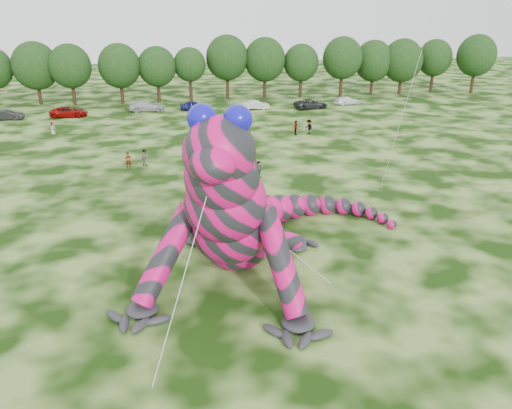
{
  "coord_description": "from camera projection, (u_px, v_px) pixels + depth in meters",
  "views": [
    {
      "loc": [
        -2.76,
        -27.55,
        14.74
      ],
      "look_at": [
        1.9,
        -0.95,
        4.0
      ],
      "focal_mm": 35.0,
      "sensor_mm": 36.0,
      "label": 1
    }
  ],
  "objects": [
    {
      "name": "ground",
      "position": [
        223.0,
        260.0,
        31.1
      ],
      "size": [
        240.0,
        240.0,
        0.0
      ],
      "primitive_type": "plane",
      "color": "#16330A",
      "rests_on": "ground"
    },
    {
      "name": "inflatable_gecko",
      "position": [
        240.0,
        178.0,
        29.37
      ],
      "size": [
        23.73,
        25.86,
        10.64
      ],
      "primitive_type": null,
      "rotation": [
        0.0,
        0.0,
        -0.32
      ],
      "color": "#CC0A62",
      "rests_on": "ground"
    },
    {
      "name": "tree_5",
      "position": [
        36.0,
        73.0,
        79.07
      ],
      "size": [
        7.16,
        6.44,
        9.8
      ],
      "primitive_type": null,
      "color": "black",
      "rests_on": "ground"
    },
    {
      "name": "tree_6",
      "position": [
        71.0,
        75.0,
        78.42
      ],
      "size": [
        6.52,
        5.86,
        9.49
      ],
      "primitive_type": null,
      "color": "black",
      "rests_on": "ground"
    },
    {
      "name": "tree_7",
      "position": [
        120.0,
        74.0,
        79.73
      ],
      "size": [
        6.68,
        6.01,
        9.48
      ],
      "primitive_type": null,
      "color": "black",
      "rests_on": "ground"
    },
    {
      "name": "tree_8",
      "position": [
        157.0,
        75.0,
        80.93
      ],
      "size": [
        6.14,
        5.53,
        8.94
      ],
      "primitive_type": null,
      "color": "black",
      "rests_on": "ground"
    },
    {
      "name": "tree_9",
      "position": [
        190.0,
        74.0,
        82.16
      ],
      "size": [
        5.27,
        4.74,
        8.68
      ],
      "primitive_type": null,
      "color": "black",
      "rests_on": "ground"
    },
    {
      "name": "tree_10",
      "position": [
        227.0,
        67.0,
        83.96
      ],
      "size": [
        7.09,
        6.38,
        10.5
      ],
      "primitive_type": null,
      "color": "black",
      "rests_on": "ground"
    },
    {
      "name": "tree_11",
      "position": [
        265.0,
        68.0,
        84.72
      ],
      "size": [
        7.01,
        6.31,
        10.07
      ],
      "primitive_type": null,
      "color": "black",
      "rests_on": "ground"
    },
    {
      "name": "tree_12",
      "position": [
        301.0,
        71.0,
        85.5
      ],
      "size": [
        5.99,
        5.39,
        8.97
      ],
      "primitive_type": null,
      "color": "black",
      "rests_on": "ground"
    },
    {
      "name": "tree_13",
      "position": [
        342.0,
        67.0,
        85.87
      ],
      "size": [
        6.83,
        6.15,
        10.13
      ],
      "primitive_type": null,
      "color": "black",
      "rests_on": "ground"
    },
    {
      "name": "tree_14",
      "position": [
        373.0,
        67.0,
        88.48
      ],
      "size": [
        6.82,
        6.14,
        9.4
      ],
      "primitive_type": null,
      "color": "black",
      "rests_on": "ground"
    },
    {
      "name": "tree_15",
      "position": [
        402.0,
        67.0,
        88.37
      ],
      "size": [
        7.17,
        6.45,
        9.63
      ],
      "primitive_type": null,
      "color": "black",
      "rests_on": "ground"
    },
    {
      "name": "tree_16",
      "position": [
        434.0,
        66.0,
        91.0
      ],
      "size": [
        6.26,
        5.63,
        9.37
      ],
      "primitive_type": null,
      "color": "black",
      "rests_on": "ground"
    },
    {
      "name": "tree_17",
      "position": [
        475.0,
        64.0,
        89.39
      ],
      "size": [
        6.98,
        6.28,
        10.3
      ],
      "primitive_type": null,
      "color": "black",
      "rests_on": "ground"
    },
    {
      "name": "car_1",
      "position": [
        7.0,
        115.0,
        69.38
      ],
      "size": [
        4.18,
        1.52,
        1.37
      ],
      "primitive_type": "imported",
      "rotation": [
        0.0,
        0.0,
        1.55
      ],
      "color": "black",
      "rests_on": "ground"
    },
    {
      "name": "car_2",
      "position": [
        69.0,
        112.0,
        71.25
      ],
      "size": [
        5.29,
        2.6,
        1.45
      ],
      "primitive_type": "imported",
      "rotation": [
        0.0,
        0.0,
        1.53
      ],
      "color": "#860806",
      "rests_on": "ground"
    },
    {
      "name": "car_3",
      "position": [
        147.0,
        106.0,
        75.12
      ],
      "size": [
        5.3,
        2.3,
        1.52
      ],
      "primitive_type": "imported",
      "rotation": [
        0.0,
        0.0,
        1.61
      ],
      "color": "#A6A9B0",
      "rests_on": "ground"
    },
    {
      "name": "car_4",
      "position": [
        194.0,
        105.0,
        76.03
      ],
      "size": [
        4.22,
        1.97,
        1.4
      ],
      "primitive_type": "imported",
      "rotation": [
        0.0,
        0.0,
        1.65
      ],
      "color": "#151750",
      "rests_on": "ground"
    },
    {
      "name": "car_5",
      "position": [
        256.0,
        105.0,
        76.6
      ],
      "size": [
        4.31,
        2.14,
        1.36
      ],
      "primitive_type": "imported",
      "rotation": [
        0.0,
        0.0,
        1.39
      ],
      "color": "beige",
      "rests_on": "ground"
    },
    {
      "name": "car_6",
      "position": [
        311.0,
        104.0,
        77.07
      ],
      "size": [
        5.51,
        3.12,
        1.45
      ],
      "primitive_type": "imported",
      "rotation": [
        0.0,
        0.0,
        1.71
      ],
      "color": "#232326",
      "rests_on": "ground"
    },
    {
      "name": "car_7",
      "position": [
        347.0,
        101.0,
        80.43
      ],
      "size": [
        4.57,
        2.57,
        1.25
      ],
      "primitive_type": "imported",
      "rotation": [
        0.0,
        0.0,
        1.77
      ],
      "color": "white",
      "rests_on": "ground"
    },
    {
      "name": "spectator_5",
      "position": [
        259.0,
        170.0,
        45.83
      ],
      "size": [
        1.33,
        1.41,
        1.59
      ],
      "primitive_type": "imported",
      "rotation": [
        0.0,
        0.0,
        0.84
      ],
      "color": "gray",
      "rests_on": "ground"
    },
    {
      "name": "spectator_3",
      "position": [
        296.0,
        128.0,
        61.24
      ],
      "size": [
        0.95,
        1.1,
        1.77
      ],
      "primitive_type": "imported",
      "rotation": [
        0.0,
        0.0,
        0.96
      ],
      "color": "gray",
      "rests_on": "ground"
    },
    {
      "name": "spectator_2",
      "position": [
        309.0,
        127.0,
        61.57
      ],
      "size": [
        1.04,
        1.32,
        1.8
      ],
      "primitive_type": "imported",
      "rotation": [
        0.0,
        0.0,
        5.08
      ],
      "color": "gray",
      "rests_on": "ground"
    },
    {
      "name": "spectator_4",
      "position": [
        53.0,
        129.0,
        61.22
      ],
      "size": [
        0.91,
        0.9,
        1.59
      ],
      "primitive_type": "imported",
      "rotation": [
        0.0,
        0.0,
        0.77
      ],
      "color": "gray",
      "rests_on": "ground"
    },
    {
      "name": "spectator_1",
      "position": [
        145.0,
        158.0,
        49.31
      ],
      "size": [
        1.03,
        1.01,
        1.67
      ],
      "primitive_type": "imported",
      "rotation": [
        0.0,
        0.0,
        2.43
      ],
      "color": "gray",
      "rests_on": "ground"
    },
    {
      "name": "spectator_0",
      "position": [
        128.0,
        161.0,
        48.34
      ],
      "size": [
        0.62,
        0.41,
        1.65
      ],
      "primitive_type": "imported",
      "rotation": [
        0.0,
        0.0,
        0.03
      ],
      "color": "gray",
      "rests_on": "ground"
    }
  ]
}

